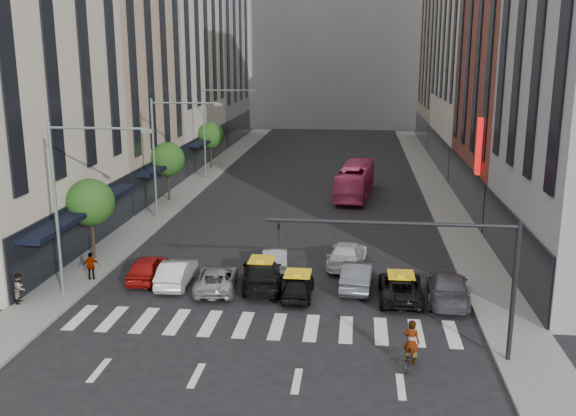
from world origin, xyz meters
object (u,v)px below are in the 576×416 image
(car_white_front, at_px, (177,273))
(bus, at_px, (355,180))
(taxi_left, at_px, (262,273))
(pedestrian_far, at_px, (91,266))
(pedestrian_near, at_px, (20,288))
(streetlamp_near, at_px, (72,187))
(motorcycle, at_px, (410,360))
(car_red, at_px, (148,268))
(streetlamp_mid, at_px, (166,143))
(taxi_center, at_px, (298,286))
(streetlamp_far, at_px, (214,121))

(car_white_front, relative_size, bus, 0.41)
(taxi_left, relative_size, pedestrian_far, 3.38)
(bus, relative_size, pedestrian_near, 6.79)
(bus, bearing_deg, pedestrian_near, 64.76)
(pedestrian_near, relative_size, pedestrian_far, 0.98)
(streetlamp_near, relative_size, pedestrian_near, 5.90)
(motorcycle, bearing_deg, car_red, -11.70)
(streetlamp_mid, relative_size, taxi_left, 1.71)
(car_red, bearing_deg, taxi_center, 165.86)
(taxi_center, distance_m, pedestrian_near, 14.05)
(streetlamp_mid, distance_m, motorcycle, 28.03)
(streetlamp_mid, relative_size, pedestrian_near, 5.90)
(streetlamp_mid, xyz_separation_m, streetlamp_far, (0.00, 16.00, 0.00))
(car_white_front, bearing_deg, car_red, -20.58)
(streetlamp_mid, relative_size, streetlamp_far, 1.00)
(taxi_center, distance_m, pedestrian_far, 11.66)
(streetlamp_mid, xyz_separation_m, car_red, (2.64, -13.01, -5.20))
(taxi_left, distance_m, bus, 23.72)
(car_red, bearing_deg, bus, -118.89)
(car_red, height_order, motorcycle, car_red)
(taxi_center, distance_m, bus, 24.77)
(streetlamp_near, relative_size, streetlamp_mid, 1.00)
(streetlamp_near, distance_m, car_red, 6.56)
(taxi_left, distance_m, pedestrian_near, 12.38)
(streetlamp_near, xyz_separation_m, streetlamp_far, (0.00, 32.00, 0.00))
(streetlamp_near, bearing_deg, taxi_center, 6.11)
(streetlamp_far, height_order, pedestrian_near, streetlamp_far)
(streetlamp_far, distance_m, pedestrian_near, 33.83)
(bus, distance_m, pedestrian_near, 31.83)
(streetlamp_near, height_order, bus, streetlamp_near)
(car_red, relative_size, pedestrian_far, 2.66)
(car_red, distance_m, taxi_left, 6.54)
(car_white_front, relative_size, pedestrian_far, 2.74)
(streetlamp_near, xyz_separation_m, taxi_center, (11.25, 1.21, -5.25))
(streetlamp_far, bearing_deg, car_white_front, -81.42)
(car_white_front, bearing_deg, taxi_center, 168.26)
(streetlamp_mid, relative_size, car_white_front, 2.12)
(taxi_center, bearing_deg, streetlamp_mid, -52.62)
(taxi_left, xyz_separation_m, pedestrian_far, (-9.52, -0.31, 0.16))
(streetlamp_far, xyz_separation_m, car_red, (2.64, -29.01, -5.20))
(car_red, distance_m, bus, 25.50)
(car_white_front, xyz_separation_m, taxi_left, (4.70, 0.22, 0.06))
(motorcycle, distance_m, pedestrian_near, 19.62)
(car_red, xyz_separation_m, pedestrian_far, (-3.00, -0.70, 0.22))
(pedestrian_near, bearing_deg, streetlamp_near, -74.93)
(streetlamp_near, height_order, pedestrian_near, streetlamp_near)
(car_red, distance_m, car_white_front, 1.92)
(car_red, xyz_separation_m, motorcycle, (13.86, -8.98, -0.31))
(car_red, bearing_deg, streetlamp_near, 46.14)
(motorcycle, relative_size, pedestrian_far, 0.97)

